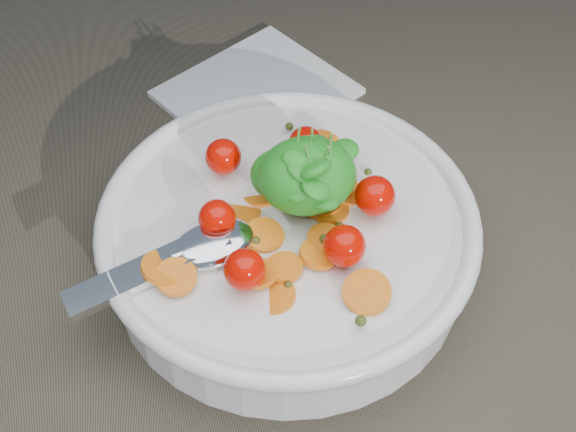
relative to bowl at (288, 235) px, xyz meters
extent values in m
plane|color=brown|center=(-0.03, 0.03, -0.04)|extent=(6.00, 6.00, 0.00)
cylinder|color=white|center=(0.00, 0.00, -0.01)|extent=(0.29, 0.29, 0.06)
torus|color=white|center=(0.00, 0.00, 0.02)|extent=(0.31, 0.31, 0.02)
cylinder|color=white|center=(0.00, 0.00, -0.03)|extent=(0.15, 0.15, 0.01)
cylinder|color=brown|center=(0.00, 0.00, -0.01)|extent=(0.26, 0.26, 0.04)
cylinder|color=orange|center=(-0.01, -0.05, 0.02)|extent=(0.03, 0.03, 0.01)
cylinder|color=orange|center=(-0.04, 0.01, 0.02)|extent=(0.04, 0.04, 0.01)
cylinder|color=orange|center=(-0.10, -0.04, 0.03)|extent=(0.04, 0.05, 0.02)
cylinder|color=orange|center=(-0.09, -0.05, 0.03)|extent=(0.04, 0.04, 0.01)
cylinder|color=orange|center=(-0.02, -0.02, 0.02)|extent=(0.04, 0.04, 0.01)
cylinder|color=orange|center=(0.03, 0.01, 0.02)|extent=(0.04, 0.04, 0.01)
cylinder|color=orange|center=(0.03, 0.00, 0.02)|extent=(0.03, 0.03, 0.01)
cylinder|color=orange|center=(0.02, -0.04, 0.02)|extent=(0.04, 0.04, 0.01)
cylinder|color=orange|center=(0.03, -0.02, 0.02)|extent=(0.04, 0.04, 0.01)
cylinder|color=orange|center=(0.04, 0.08, 0.03)|extent=(0.03, 0.03, 0.01)
cylinder|color=orange|center=(0.04, -0.08, 0.03)|extent=(0.04, 0.04, 0.02)
cylinder|color=orange|center=(-0.02, 0.03, 0.02)|extent=(0.03, 0.03, 0.01)
cylinder|color=orange|center=(0.02, 0.02, 0.02)|extent=(0.05, 0.05, 0.01)
cylinder|color=orange|center=(0.02, -0.03, 0.02)|extent=(0.04, 0.04, 0.01)
cylinder|color=orange|center=(-0.02, -0.07, 0.02)|extent=(0.05, 0.05, 0.01)
cylinder|color=orange|center=(0.05, 0.03, 0.03)|extent=(0.03, 0.03, 0.01)
cylinder|color=orange|center=(0.05, 0.02, 0.02)|extent=(0.05, 0.05, 0.01)
cylinder|color=orange|center=(0.03, 0.03, 0.03)|extent=(0.03, 0.03, 0.01)
cylinder|color=orange|center=(-0.03, -0.05, 0.02)|extent=(0.03, 0.03, 0.01)
cylinder|color=orange|center=(0.05, 0.06, 0.02)|extent=(0.04, 0.04, 0.01)
sphere|color=#3E4617|center=(0.07, 0.04, 0.02)|extent=(0.01, 0.01, 0.01)
sphere|color=#3E4617|center=(0.03, 0.09, 0.03)|extent=(0.01, 0.01, 0.01)
sphere|color=#3E4617|center=(-0.05, 0.01, 0.02)|extent=(0.01, 0.01, 0.01)
sphere|color=#3E4617|center=(0.02, -0.03, 0.03)|extent=(0.01, 0.01, 0.01)
sphere|color=#3E4617|center=(-0.03, -0.02, 0.02)|extent=(0.01, 0.01, 0.01)
sphere|color=#3E4617|center=(-0.02, -0.05, 0.02)|extent=(0.01, 0.01, 0.01)
sphere|color=#3E4617|center=(0.04, 0.04, 0.03)|extent=(0.01, 0.01, 0.01)
sphere|color=#3E4617|center=(-0.01, -0.07, 0.02)|extent=(0.01, 0.01, 0.01)
sphere|color=#3E4617|center=(-0.05, -0.05, 0.03)|extent=(0.01, 0.01, 0.01)
sphere|color=#3E4617|center=(0.03, -0.11, 0.03)|extent=(0.01, 0.01, 0.01)
sphere|color=#3E4617|center=(0.04, -0.01, 0.02)|extent=(0.01, 0.01, 0.01)
sphere|color=#3E4617|center=(0.02, 0.10, 0.03)|extent=(0.01, 0.01, 0.01)
sphere|color=#3E4617|center=(0.03, 0.03, 0.02)|extent=(0.01, 0.01, 0.01)
sphere|color=#CF0A00|center=(0.07, 0.00, 0.04)|extent=(0.03, 0.03, 0.03)
sphere|color=#CF0A00|center=(0.03, 0.06, 0.04)|extent=(0.03, 0.03, 0.03)
sphere|color=#CF0A00|center=(-0.04, 0.06, 0.04)|extent=(0.03, 0.03, 0.03)
sphere|color=#CF0A00|center=(-0.06, -0.01, 0.04)|extent=(0.03, 0.03, 0.03)
sphere|color=#CF0A00|center=(-0.04, -0.06, 0.04)|extent=(0.03, 0.03, 0.03)
sphere|color=#CF0A00|center=(0.03, -0.05, 0.04)|extent=(0.03, 0.03, 0.03)
ellipsoid|color=green|center=(0.02, 0.01, 0.06)|extent=(0.08, 0.07, 0.06)
ellipsoid|color=green|center=(0.00, 0.02, 0.05)|extent=(0.04, 0.04, 0.04)
ellipsoid|color=green|center=(0.01, 0.00, 0.06)|extent=(0.03, 0.02, 0.02)
ellipsoid|color=green|center=(0.02, 0.01, 0.07)|extent=(0.04, 0.03, 0.03)
ellipsoid|color=green|center=(0.01, -0.01, 0.06)|extent=(0.03, 0.03, 0.02)
ellipsoid|color=green|center=(0.02, 0.01, 0.08)|extent=(0.02, 0.03, 0.02)
ellipsoid|color=green|center=(0.03, 0.01, 0.06)|extent=(0.03, 0.04, 0.02)
ellipsoid|color=green|center=(0.01, 0.00, 0.06)|extent=(0.02, 0.03, 0.01)
ellipsoid|color=green|center=(0.02, 0.01, 0.06)|extent=(0.03, 0.03, 0.03)
ellipsoid|color=green|center=(0.01, 0.00, 0.06)|extent=(0.03, 0.03, 0.02)
ellipsoid|color=green|center=(0.01, 0.00, 0.08)|extent=(0.03, 0.03, 0.02)
ellipsoid|color=green|center=(0.02, 0.01, 0.07)|extent=(0.02, 0.03, 0.01)
ellipsoid|color=green|center=(0.03, 0.03, 0.06)|extent=(0.03, 0.03, 0.03)
ellipsoid|color=green|center=(0.02, 0.00, 0.08)|extent=(0.04, 0.03, 0.03)
ellipsoid|color=green|center=(0.06, 0.05, 0.04)|extent=(0.02, 0.02, 0.01)
ellipsoid|color=green|center=(0.01, 0.00, 0.08)|extent=(0.04, 0.04, 0.02)
ellipsoid|color=green|center=(0.02, -0.02, 0.07)|extent=(0.03, 0.03, 0.02)
ellipsoid|color=green|center=(0.02, 0.02, 0.07)|extent=(0.03, 0.03, 0.03)
ellipsoid|color=green|center=(0.00, 0.01, 0.07)|extent=(0.02, 0.03, 0.02)
ellipsoid|color=green|center=(0.01, 0.03, 0.06)|extent=(0.03, 0.03, 0.02)
ellipsoid|color=green|center=(0.02, -0.01, 0.05)|extent=(0.04, 0.04, 0.02)
ellipsoid|color=green|center=(0.01, 0.03, 0.06)|extent=(0.03, 0.02, 0.01)
cylinder|color=#4C8C33|center=(0.03, 0.01, 0.07)|extent=(0.01, 0.01, 0.05)
cylinder|color=#4C8C33|center=(0.02, 0.00, 0.07)|extent=(0.01, 0.02, 0.05)
cylinder|color=#4C8C33|center=(0.02, 0.02, 0.07)|extent=(0.00, 0.00, 0.05)
cylinder|color=#4C8C33|center=(0.03, 0.02, 0.07)|extent=(0.01, 0.02, 0.05)
cylinder|color=#4C8C33|center=(0.03, 0.00, 0.07)|extent=(0.00, 0.02, 0.05)
cylinder|color=#4C8C33|center=(0.01, 0.02, 0.07)|extent=(0.01, 0.01, 0.05)
ellipsoid|color=silver|center=(-0.06, -0.02, 0.03)|extent=(0.08, 0.06, 0.02)
cube|color=silver|center=(-0.11, -0.04, 0.03)|extent=(0.13, 0.06, 0.02)
cylinder|color=silver|center=(-0.08, -0.03, 0.03)|extent=(0.03, 0.02, 0.01)
cube|color=white|center=(0.01, 0.22, -0.03)|extent=(0.22, 0.21, 0.01)
camera|label=1|loc=(-0.07, -0.41, 0.50)|focal=50.00mm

